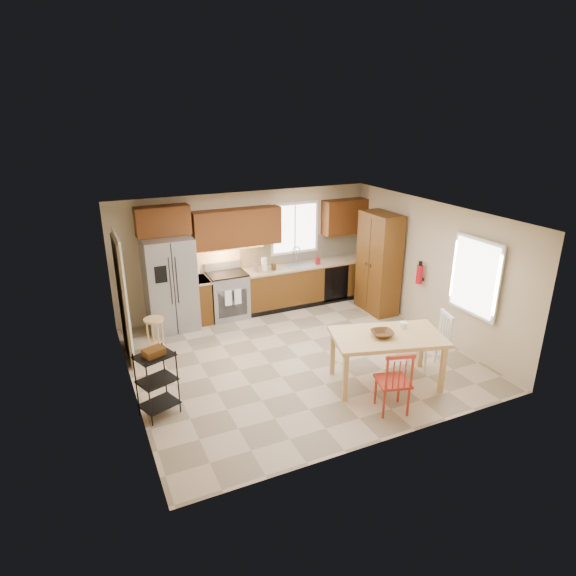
% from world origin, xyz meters
% --- Properties ---
extents(floor, '(5.50, 5.50, 0.00)m').
position_xyz_m(floor, '(0.00, 0.00, 0.00)').
color(floor, tan).
rests_on(floor, ground).
extents(ceiling, '(5.50, 5.00, 0.02)m').
position_xyz_m(ceiling, '(0.00, 0.00, 2.50)').
color(ceiling, silver).
rests_on(ceiling, ground).
extents(wall_back, '(5.50, 0.02, 2.50)m').
position_xyz_m(wall_back, '(0.00, 2.50, 1.25)').
color(wall_back, '#CCB793').
rests_on(wall_back, ground).
extents(wall_front, '(5.50, 0.02, 2.50)m').
position_xyz_m(wall_front, '(0.00, -2.50, 1.25)').
color(wall_front, '#CCB793').
rests_on(wall_front, ground).
extents(wall_left, '(0.02, 5.00, 2.50)m').
position_xyz_m(wall_left, '(-2.75, 0.00, 1.25)').
color(wall_left, '#CCB793').
rests_on(wall_left, ground).
extents(wall_right, '(0.02, 5.00, 2.50)m').
position_xyz_m(wall_right, '(2.75, 0.00, 1.25)').
color(wall_right, '#CCB793').
rests_on(wall_right, ground).
extents(refrigerator, '(0.92, 0.75, 1.82)m').
position_xyz_m(refrigerator, '(-1.70, 2.12, 0.91)').
color(refrigerator, gray).
rests_on(refrigerator, floor).
extents(range_stove, '(0.76, 0.63, 0.92)m').
position_xyz_m(range_stove, '(-0.55, 2.19, 0.46)').
color(range_stove, gray).
rests_on(range_stove, floor).
extents(base_cabinet_narrow, '(0.30, 0.60, 0.90)m').
position_xyz_m(base_cabinet_narrow, '(-1.10, 2.20, 0.45)').
color(base_cabinet_narrow, '#5C3411').
rests_on(base_cabinet_narrow, floor).
extents(base_cabinet_run, '(2.92, 0.60, 0.90)m').
position_xyz_m(base_cabinet_run, '(1.29, 2.20, 0.45)').
color(base_cabinet_run, '#5C3411').
rests_on(base_cabinet_run, floor).
extents(dishwasher, '(0.60, 0.02, 0.78)m').
position_xyz_m(dishwasher, '(1.85, 1.91, 0.45)').
color(dishwasher, black).
rests_on(dishwasher, floor).
extents(backsplash, '(2.92, 0.03, 0.55)m').
position_xyz_m(backsplash, '(1.29, 2.48, 1.18)').
color(backsplash, beige).
rests_on(backsplash, wall_back).
extents(upper_over_fridge, '(1.00, 0.35, 0.55)m').
position_xyz_m(upper_over_fridge, '(-1.70, 2.33, 2.10)').
color(upper_over_fridge, '#5B2E0F').
rests_on(upper_over_fridge, wall_back).
extents(upper_left_block, '(1.80, 0.35, 0.75)m').
position_xyz_m(upper_left_block, '(-0.25, 2.33, 1.83)').
color(upper_left_block, '#5B2E0F').
rests_on(upper_left_block, wall_back).
extents(upper_right_block, '(1.00, 0.35, 0.75)m').
position_xyz_m(upper_right_block, '(2.25, 2.33, 1.83)').
color(upper_right_block, '#5B2E0F').
rests_on(upper_right_block, wall_back).
extents(window_back, '(1.12, 0.04, 1.12)m').
position_xyz_m(window_back, '(1.10, 2.48, 1.65)').
color(window_back, white).
rests_on(window_back, wall_back).
extents(sink, '(0.62, 0.46, 0.16)m').
position_xyz_m(sink, '(1.10, 2.20, 0.86)').
color(sink, gray).
rests_on(sink, base_cabinet_run).
extents(undercab_glow, '(1.60, 0.30, 0.01)m').
position_xyz_m(undercab_glow, '(-0.55, 2.30, 1.43)').
color(undercab_glow, '#FFBF66').
rests_on(undercab_glow, wall_back).
extents(soap_bottle, '(0.09, 0.09, 0.19)m').
position_xyz_m(soap_bottle, '(1.48, 2.10, 1.00)').
color(soap_bottle, '#AF0C17').
rests_on(soap_bottle, base_cabinet_run).
extents(paper_towel, '(0.12, 0.12, 0.28)m').
position_xyz_m(paper_towel, '(0.25, 2.15, 1.04)').
color(paper_towel, white).
rests_on(paper_towel, base_cabinet_run).
extents(canister_steel, '(0.11, 0.11, 0.18)m').
position_xyz_m(canister_steel, '(0.05, 2.15, 0.99)').
color(canister_steel, gray).
rests_on(canister_steel, base_cabinet_run).
extents(canister_wood, '(0.10, 0.10, 0.14)m').
position_xyz_m(canister_wood, '(0.45, 2.12, 0.97)').
color(canister_wood, '#513215').
rests_on(canister_wood, base_cabinet_run).
extents(pantry, '(0.50, 0.95, 2.10)m').
position_xyz_m(pantry, '(2.43, 1.20, 1.05)').
color(pantry, '#5C3411').
rests_on(pantry, floor).
extents(fire_extinguisher, '(0.12, 0.12, 0.36)m').
position_xyz_m(fire_extinguisher, '(2.63, 0.15, 1.10)').
color(fire_extinguisher, '#AF0C17').
rests_on(fire_extinguisher, wall_right).
extents(window_right, '(0.04, 1.02, 1.32)m').
position_xyz_m(window_right, '(2.68, -1.15, 1.45)').
color(window_right, white).
rests_on(window_right, wall_right).
extents(doorway, '(0.04, 0.95, 2.10)m').
position_xyz_m(doorway, '(-2.67, 1.30, 1.05)').
color(doorway, '#8C7A59').
rests_on(doorway, wall_left).
extents(dining_table, '(1.86, 1.35, 0.81)m').
position_xyz_m(dining_table, '(0.87, -1.31, 0.41)').
color(dining_table, tan).
rests_on(dining_table, floor).
extents(chair_red, '(0.57, 0.57, 0.98)m').
position_xyz_m(chair_red, '(0.52, -1.96, 0.49)').
color(chair_red, '#A92B1A').
rests_on(chair_red, floor).
extents(chair_white, '(0.57, 0.57, 0.98)m').
position_xyz_m(chair_white, '(1.82, -1.26, 0.49)').
color(chair_white, white).
rests_on(chair_white, floor).
extents(table_bowl, '(0.42, 0.42, 0.08)m').
position_xyz_m(table_bowl, '(0.77, -1.31, 0.82)').
color(table_bowl, '#513215').
rests_on(table_bowl, dining_table).
extents(table_jar, '(0.16, 0.16, 0.15)m').
position_xyz_m(table_jar, '(1.24, -1.21, 0.85)').
color(table_jar, white).
rests_on(table_jar, dining_table).
extents(bar_stool, '(0.35, 0.35, 0.70)m').
position_xyz_m(bar_stool, '(-2.21, 1.11, 0.35)').
color(bar_stool, tan).
rests_on(bar_stool, floor).
extents(utility_cart, '(0.59, 0.53, 0.98)m').
position_xyz_m(utility_cart, '(-2.50, -0.68, 0.49)').
color(utility_cart, black).
rests_on(utility_cart, floor).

